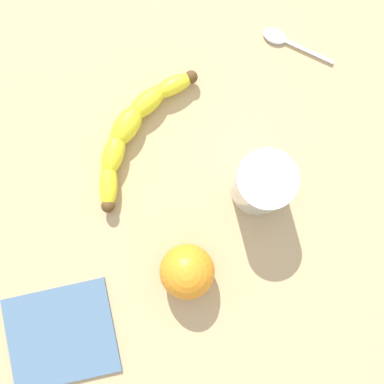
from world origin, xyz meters
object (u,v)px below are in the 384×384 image
Objects in this scene: smoothie_glass at (262,184)px; teaspoon at (279,38)px; orange_fruit at (187,272)px; banana at (133,130)px.

teaspoon is (-6.25, -21.81, -4.19)cm from smoothie_glass.
orange_fruit is at bearing 94.10° from teaspoon.
banana is 25.56cm from teaspoon.
smoothie_glass is 23.07cm from teaspoon.
orange_fruit reaches higher than teaspoon.
teaspoon is (-22.75, -11.57, -1.34)cm from banana.
smoothie_glass reaches higher than orange_fruit.
banana is 21.19cm from orange_fruit.
orange_fruit reaches higher than banana.
banana is 2.61× the size of orange_fruit.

